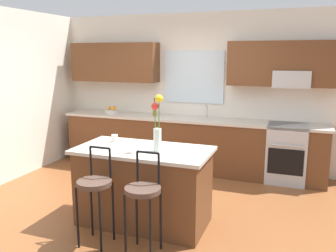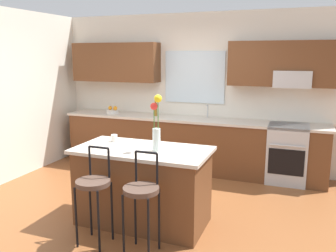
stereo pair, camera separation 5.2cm
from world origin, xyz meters
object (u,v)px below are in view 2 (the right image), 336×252
mug_ceramic (114,138)px  bottle_olive_oil (155,109)px  flower_vase (156,126)px  bar_stool_near (94,187)px  fruit_bowl_oranges (113,111)px  kitchen_island (143,186)px  oven_range (287,153)px  bar_stool_middle (141,194)px

mug_ceramic → bottle_olive_oil: size_ratio=0.29×
flower_vase → mug_ceramic: (-0.66, 0.22, -0.24)m
bar_stool_near → bottle_olive_oil: (-0.45, 2.74, 0.41)m
bar_stool_near → flower_vase: (0.47, 0.58, 0.57)m
bar_stool_near → fruit_bowl_oranges: (-1.31, 2.74, 0.33)m
flower_vase → mug_ceramic: bearing=161.7°
mug_ceramic → flower_vase: bearing=-18.3°
kitchen_island → flower_vase: size_ratio=2.46×
oven_range → bar_stool_near: (-1.81, -2.72, 0.18)m
kitchen_island → bar_stool_middle: bearing=-66.2°
oven_range → bar_stool_near: 3.27m
flower_vase → mug_ceramic: size_ratio=7.12×
mug_ceramic → bottle_olive_oil: bearing=97.6°
kitchen_island → fruit_bowl_oranges: size_ratio=6.56×
bar_stool_middle → fruit_bowl_oranges: bearing=124.1°
oven_range → mug_ceramic: size_ratio=10.22×
kitchen_island → flower_vase: 0.77m
kitchen_island → bar_stool_near: (-0.28, -0.62, 0.17)m
oven_range → kitchen_island: 2.60m
bar_stool_near → oven_range: bearing=56.3°
fruit_bowl_oranges → bottle_olive_oil: (0.86, 0.00, 0.08)m
bar_stool_near → flower_vase: flower_vase is taller
bottle_olive_oil → fruit_bowl_oranges: bearing=-180.0°
fruit_bowl_oranges → bar_stool_near: bearing=-64.5°
bar_stool_middle → fruit_bowl_oranges: 3.33m
bar_stool_near → fruit_bowl_oranges: 3.06m
fruit_bowl_oranges → bottle_olive_oil: size_ratio=0.76×
oven_range → fruit_bowl_oranges: bearing=179.5°
bar_stool_near → mug_ceramic: bar_stool_near is taller
oven_range → flower_vase: (-1.34, -2.14, 0.75)m
bar_stool_middle → flower_vase: 0.82m
bar_stool_middle → bottle_olive_oil: size_ratio=3.32×
fruit_bowl_oranges → bottle_olive_oil: bottle_olive_oil is taller
oven_range → flower_vase: bearing=-122.1°
kitchen_island → bar_stool_near: bearing=-113.8°
mug_ceramic → bar_stool_near: bearing=-76.5°
oven_range → mug_ceramic: bearing=-136.2°
kitchen_island → fruit_bowl_oranges: (-1.58, 2.12, 0.50)m
bar_stool_middle → mug_ceramic: bearing=132.9°
bar_stool_near → bar_stool_middle: 0.55m
bar_stool_middle → bottle_olive_oil: 2.95m
bar_stool_middle → fruit_bowl_oranges: fruit_bowl_oranges is taller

